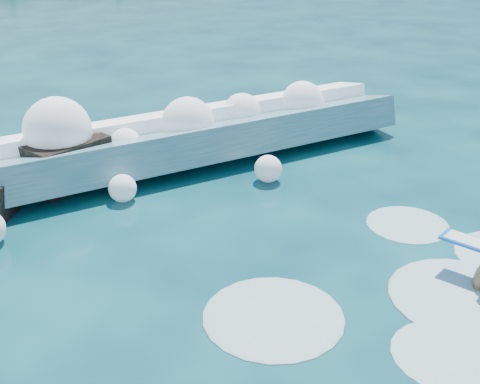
{
  "coord_description": "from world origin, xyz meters",
  "views": [
    {
      "loc": [
        -4.51,
        -8.41,
        6.79
      ],
      "look_at": [
        1.5,
        2.0,
        1.2
      ],
      "focal_mm": 45.0,
      "sensor_mm": 36.0,
      "label": 1
    }
  ],
  "objects": [
    {
      "name": "breaking_wave",
      "position": [
        -0.4,
        7.23,
        0.6
      ],
      "size": [
        19.92,
        3.03,
        1.72
      ],
      "color": "teal",
      "rests_on": "ground"
    },
    {
      "name": "ground",
      "position": [
        0.0,
        0.0,
        0.0
      ],
      "size": [
        200.0,
        200.0,
        0.0
      ],
      "primitive_type": "plane",
      "color": "#072A3B",
      "rests_on": "ground"
    },
    {
      "name": "wave_spray",
      "position": [
        -0.98,
        7.2,
        1.17
      ],
      "size": [
        15.69,
        4.49,
        2.43
      ],
      "color": "white",
      "rests_on": "ground"
    },
    {
      "name": "surf_foam",
      "position": [
        3.71,
        -1.57,
        0.0
      ],
      "size": [
        9.04,
        5.78,
        0.14
      ],
      "color": "silver",
      "rests_on": "ground"
    }
  ]
}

